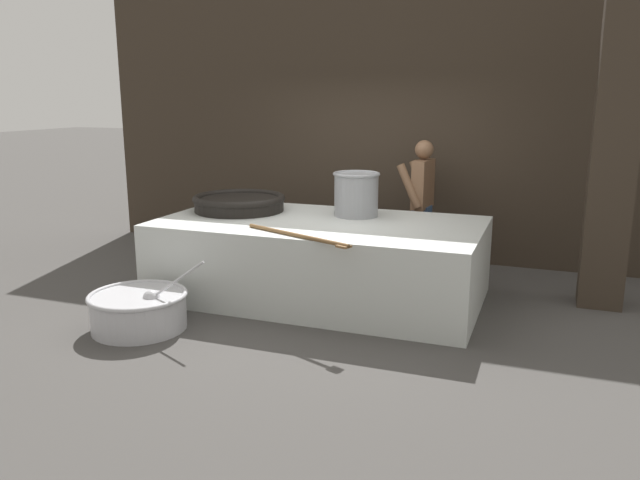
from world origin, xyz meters
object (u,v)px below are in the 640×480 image
object	(u,v)px
stock_pot	(356,193)
prep_bowl_vegetables	(139,309)
giant_wok_near	(239,202)
cook	(422,201)

from	to	relation	value
stock_pot	prep_bowl_vegetables	bearing A→B (deg)	-128.54
stock_pot	prep_bowl_vegetables	size ratio (longest dim) A/B	0.43
giant_wok_near	prep_bowl_vegetables	world-z (taller)	giant_wok_near
giant_wok_near	stock_pot	world-z (taller)	stock_pot
giant_wok_near	cook	distance (m)	2.31
prep_bowl_vegetables	cook	bearing A→B (deg)	55.20
cook	prep_bowl_vegetables	distance (m)	3.77
cook	prep_bowl_vegetables	bearing A→B (deg)	60.22
giant_wok_near	cook	xyz separation A→B (m)	(1.94, 1.26, -0.07)
cook	prep_bowl_vegetables	xyz separation A→B (m)	(-2.12, -3.04, -0.71)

